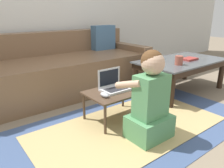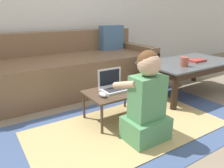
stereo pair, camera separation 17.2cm
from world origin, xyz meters
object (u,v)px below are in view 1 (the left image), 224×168
person_seated (150,101)px  cup_on_table (179,60)px  couch (65,70)px  laptop (114,86)px  computer_mouse (105,95)px  coffee_table (181,65)px  book_on_table (189,59)px  laptop_desk (115,94)px

person_seated → cup_on_table: person_seated is taller
couch → laptop: (0.00, -1.05, 0.05)m
couch → computer_mouse: (-0.17, -1.14, 0.03)m
couch → coffee_table: bearing=-39.3°
coffee_table → laptop: laptop is taller
computer_mouse → book_on_table: size_ratio=0.49×
cup_on_table → book_on_table: size_ratio=0.50×
couch → cup_on_table: bearing=-50.0°
book_on_table → computer_mouse: bearing=-175.2°
laptop → computer_mouse: bearing=-151.7°
laptop_desk → laptop: 0.08m
laptop_desk → person_seated: (0.01, -0.43, 0.07)m
laptop → book_on_table: 1.27m
couch → laptop_desk: size_ratio=4.18×
person_seated → coffee_table: bearing=25.1°
coffee_table → laptop: bearing=-176.0°
computer_mouse → person_seated: (0.18, -0.37, 0.02)m
person_seated → cup_on_table: size_ratio=7.02×
coffee_table → person_seated: 1.30m
laptop_desk → person_seated: 0.43m
laptop_desk → cup_on_table: cup_on_table is taller
coffee_table → laptop: 1.18m
cup_on_table → coffee_table: bearing=28.8°
computer_mouse → laptop_desk: bearing=18.0°
computer_mouse → book_on_table: book_on_table is taller
computer_mouse → cup_on_table: size_ratio=0.98×
cup_on_table → computer_mouse: bearing=-178.1°
laptop_desk → cup_on_table: 0.96m
laptop_desk → cup_on_table: (0.93, -0.02, 0.21)m
laptop_desk → laptop: bearing=77.3°
person_seated → cup_on_table: 1.02m
laptop → computer_mouse: laptop is taller
couch → cup_on_table: (0.93, -1.11, 0.19)m
laptop → coffee_table: bearing=4.0°
laptop_desk → person_seated: bearing=-88.0°
cup_on_table → book_on_table: bearing=14.0°
couch → computer_mouse: bearing=-98.6°
laptop → cup_on_table: cup_on_table is taller
couch → book_on_table: 1.63m
person_seated → couch: bearing=90.3°
laptop_desk → computer_mouse: 0.18m
coffee_table → book_on_table: 0.13m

